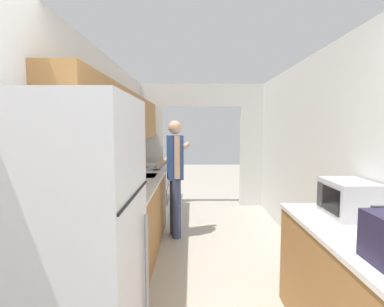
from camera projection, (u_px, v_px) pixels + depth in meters
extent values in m
cube|color=silver|center=(83.00, 166.00, 2.91)|extent=(0.06, 7.64, 2.50)
cube|color=#9E6B38|center=(125.00, 117.00, 3.90)|extent=(0.32, 4.02, 0.61)
cube|color=silver|center=(344.00, 167.00, 2.90)|extent=(0.06, 7.64, 2.50)
cube|color=silver|center=(148.00, 156.00, 6.16)|extent=(0.65, 0.06, 2.05)
cube|color=silver|center=(257.00, 157.00, 6.16)|extent=(0.65, 0.06, 2.05)
cube|color=silver|center=(203.00, 95.00, 6.05)|extent=(2.88, 0.06, 0.45)
cube|color=#9E6B38|center=(128.00, 231.00, 3.42)|extent=(0.60, 2.82, 0.88)
cube|color=silver|center=(127.00, 192.00, 3.37)|extent=(0.62, 2.84, 0.03)
cube|color=#9E6B38|center=(155.00, 188.00, 5.82)|extent=(0.60, 0.40, 0.88)
cube|color=silver|center=(154.00, 165.00, 5.79)|extent=(0.62, 0.42, 0.03)
cube|color=#9EA3A8|center=(143.00, 176.00, 4.42)|extent=(0.42, 0.44, 0.00)
cube|color=#9E6B38|center=(363.00, 306.00, 2.00)|extent=(0.60, 1.70, 0.88)
cube|color=silver|center=(367.00, 239.00, 1.96)|extent=(0.62, 1.72, 0.03)
cube|color=#B7B7BC|center=(66.00, 268.00, 1.57)|extent=(0.75, 0.76, 1.79)
cube|color=black|center=(136.00, 194.00, 1.54)|extent=(0.01, 0.73, 0.01)
cylinder|color=#99999E|center=(147.00, 272.00, 1.83)|extent=(0.02, 0.02, 0.72)
cube|color=#B7B7BC|center=(151.00, 194.00, 5.22)|extent=(0.62, 0.80, 0.92)
cube|color=black|center=(169.00, 194.00, 5.22)|extent=(0.01, 0.54, 0.28)
cylinder|color=#B7B7BC|center=(170.00, 181.00, 5.20)|extent=(0.02, 0.64, 0.02)
cube|color=#B7B7BC|center=(134.00, 164.00, 5.18)|extent=(0.04, 0.80, 0.14)
cylinder|color=#232328|center=(156.00, 170.00, 5.01)|extent=(0.16, 0.16, 0.01)
cylinder|color=#232328|center=(159.00, 167.00, 5.36)|extent=(0.16, 0.16, 0.01)
cylinder|color=#232328|center=(142.00, 170.00, 5.01)|extent=(0.16, 0.16, 0.01)
cylinder|color=#232328|center=(145.00, 167.00, 5.36)|extent=(0.16, 0.16, 0.01)
cylinder|color=#384266|center=(177.00, 209.00, 4.38)|extent=(0.16, 0.16, 0.86)
cylinder|color=#384266|center=(175.00, 206.00, 4.55)|extent=(0.16, 0.16, 0.86)
cube|color=#335193|center=(176.00, 157.00, 4.40)|extent=(0.26, 0.26, 0.65)
cylinder|color=#DBAD89|center=(178.00, 157.00, 4.26)|extent=(0.10, 0.10, 0.61)
cylinder|color=#DBAD89|center=(174.00, 155.00, 4.54)|extent=(0.55, 0.22, 0.42)
sphere|color=#DBAD89|center=(176.00, 127.00, 4.36)|extent=(0.20, 0.20, 0.20)
cube|color=#B7B7BC|center=(350.00, 199.00, 2.39)|extent=(0.33, 0.46, 0.29)
cube|color=black|center=(332.00, 200.00, 2.35)|extent=(0.01, 0.28, 0.20)
cube|color=#38383D|center=(321.00, 194.00, 2.55)|extent=(0.01, 0.09, 0.21)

